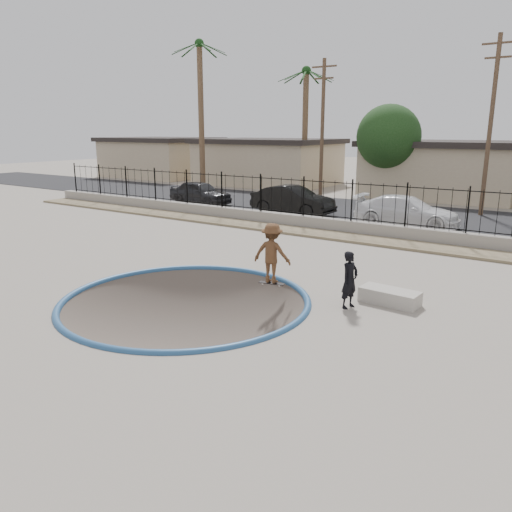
{
  "coord_description": "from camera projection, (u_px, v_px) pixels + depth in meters",
  "views": [
    {
      "loc": [
        9.07,
        -10.87,
        4.67
      ],
      "look_at": [
        0.35,
        2.0,
        0.72
      ],
      "focal_mm": 35.0,
      "sensor_mm": 36.0,
      "label": 1
    }
  ],
  "objects": [
    {
      "name": "ground",
      "position": [
        363.0,
        249.0,
        24.7
      ],
      "size": [
        120.0,
        120.0,
        2.2
      ],
      "primitive_type": "cube",
      "color": "gray",
      "rests_on": "ground"
    },
    {
      "name": "bowl_pit",
      "position": [
        186.0,
        301.0,
        14.0
      ],
      "size": [
        6.84,
        6.84,
        1.8
      ],
      "primitive_type": null,
      "color": "#52483E",
      "rests_on": "ground"
    },
    {
      "name": "coping_ring",
      "position": [
        186.0,
        301.0,
        14.0
      ],
      "size": [
        7.04,
        7.04,
        0.2
      ],
      "primitive_type": "torus",
      "color": "#27517F",
      "rests_on": "ground"
    },
    {
      "name": "rock_strip",
      "position": [
        340.0,
        236.0,
        22.17
      ],
      "size": [
        42.0,
        1.6,
        0.11
      ],
      "primitive_type": "cube",
      "color": "#968462",
      "rests_on": "ground"
    },
    {
      "name": "retaining_wall",
      "position": [
        351.0,
        227.0,
        22.99
      ],
      "size": [
        42.0,
        0.45,
        0.6
      ],
      "primitive_type": "cube",
      "color": "gray",
      "rests_on": "ground"
    },
    {
      "name": "fence",
      "position": [
        352.0,
        201.0,
        22.7
      ],
      "size": [
        40.0,
        0.04,
        1.8
      ],
      "color": "black",
      "rests_on": "retaining_wall"
    },
    {
      "name": "street",
      "position": [
        398.0,
        214.0,
        28.44
      ],
      "size": [
        90.0,
        8.0,
        0.04
      ],
      "primitive_type": "cube",
      "color": "black",
      "rests_on": "ground"
    },
    {
      "name": "house_west_far",
      "position": [
        161.0,
        157.0,
        50.8
      ],
      "size": [
        10.6,
        8.6,
        3.9
      ],
      "color": "tan",
      "rests_on": "ground"
    },
    {
      "name": "house_west",
      "position": [
        268.0,
        161.0,
        43.74
      ],
      "size": [
        11.6,
        8.6,
        3.9
      ],
      "color": "tan",
      "rests_on": "ground"
    },
    {
      "name": "house_center",
      "position": [
        444.0,
        168.0,
        35.58
      ],
      "size": [
        10.6,
        8.6,
        3.9
      ],
      "color": "tan",
      "rests_on": "ground"
    },
    {
      "name": "palm_left",
      "position": [
        200.0,
        85.0,
        38.13
      ],
      "size": [
        2.3,
        2.3,
        11.3
      ],
      "color": "brown",
      "rests_on": "ground"
    },
    {
      "name": "palm_mid",
      "position": [
        306.0,
        102.0,
        37.85
      ],
      "size": [
        2.3,
        2.3,
        9.3
      ],
      "color": "brown",
      "rests_on": "ground"
    },
    {
      "name": "utility_pole_left",
      "position": [
        322.0,
        129.0,
        32.15
      ],
      "size": [
        1.7,
        0.24,
        9.0
      ],
      "color": "#473323",
      "rests_on": "ground"
    },
    {
      "name": "utility_pole_mid",
      "position": [
        491.0,
        124.0,
        26.65
      ],
      "size": [
        1.7,
        0.24,
        9.5
      ],
      "color": "#473323",
      "rests_on": "ground"
    },
    {
      "name": "street_tree_left",
      "position": [
        388.0,
        137.0,
        33.86
      ],
      "size": [
        4.32,
        4.32,
        6.36
      ],
      "color": "#473323",
      "rests_on": "ground"
    },
    {
      "name": "skater",
      "position": [
        272.0,
        256.0,
        15.21
      ],
      "size": [
        1.29,
        0.87,
        1.84
      ],
      "primitive_type": "imported",
      "rotation": [
        0.0,
        0.0,
        3.31
      ],
      "color": "brown",
      "rests_on": "ground"
    },
    {
      "name": "skateboard",
      "position": [
        272.0,
        283.0,
        15.42
      ],
      "size": [
        0.83,
        0.38,
        0.07
      ],
      "rotation": [
        0.0,
        0.0,
        0.22
      ],
      "color": "black",
      "rests_on": "ground"
    },
    {
      "name": "videographer",
      "position": [
        350.0,
        280.0,
        13.3
      ],
      "size": [
        0.49,
        0.64,
        1.55
      ],
      "primitive_type": "imported",
      "rotation": [
        0.0,
        0.0,
        1.34
      ],
      "color": "black",
      "rests_on": "ground"
    },
    {
      "name": "concrete_ledge",
      "position": [
        390.0,
        297.0,
        13.75
      ],
      "size": [
        1.65,
        0.82,
        0.4
      ],
      "primitive_type": "cube",
      "rotation": [
        0.0,
        0.0,
        -0.07
      ],
      "color": "#ABA498",
      "rests_on": "ground"
    },
    {
      "name": "car_a",
      "position": [
        200.0,
        193.0,
        31.7
      ],
      "size": [
        4.46,
        2.09,
        1.48
      ],
      "primitive_type": "imported",
      "rotation": [
        0.0,
        0.0,
        1.49
      ],
      "color": "#232325",
      "rests_on": "street"
    },
    {
      "name": "car_b",
      "position": [
        293.0,
        200.0,
        28.01
      ],
      "size": [
        4.83,
        1.78,
        1.58
      ],
      "primitive_type": "imported",
      "rotation": [
        0.0,
        0.0,
        1.55
      ],
      "color": "black",
      "rests_on": "street"
    },
    {
      "name": "car_c",
      "position": [
        406.0,
        211.0,
        24.51
      ],
      "size": [
        5.2,
        2.38,
        1.47
      ],
      "primitive_type": "imported",
      "rotation": [
        0.0,
        0.0,
        1.63
      ],
      "color": "white",
      "rests_on": "street"
    }
  ]
}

